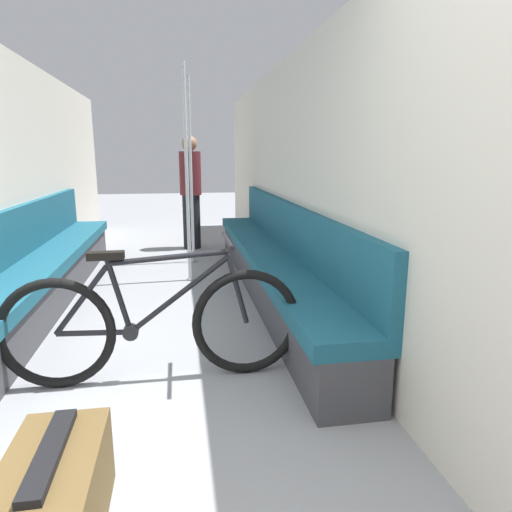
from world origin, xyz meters
name	(u,v)px	position (x,y,z in m)	size (l,w,h in m)	color
wall_right	(302,178)	(1.29, 2.95, 1.12)	(0.10, 9.09, 2.23)	beige
bench_seat_row_left	(41,274)	(-1.04, 3.07, 0.29)	(0.45, 4.45, 0.88)	#3D3D42
bench_seat_row_right	(272,264)	(1.04, 3.07, 0.29)	(0.45, 4.45, 0.88)	#3D3D42
bicycle	(154,324)	(0.01, 1.49, 0.35)	(1.75, 0.46, 0.85)	black
grab_pole_near	(191,175)	(0.34, 4.55, 1.08)	(0.08, 0.08, 2.21)	gray
grab_pole_far	(187,179)	(0.28, 3.69, 1.08)	(0.08, 0.08, 2.21)	gray
passenger_standing	(191,192)	(0.36, 5.43, 0.81)	(0.30, 0.30, 1.57)	black
luggage_bag	(55,496)	(-0.28, 0.37, 0.16)	(0.32, 0.58, 0.35)	brown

